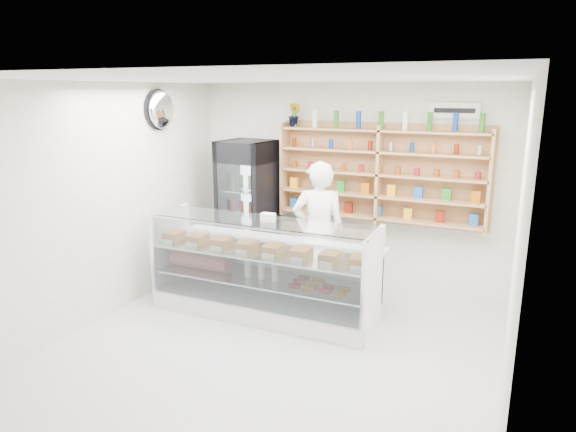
% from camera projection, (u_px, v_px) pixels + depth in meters
% --- Properties ---
extents(room, '(5.00, 5.00, 5.00)m').
position_uv_depth(room, '(269.00, 225.00, 5.09)').
color(room, '#B9B9BE').
rests_on(room, ground).
extents(display_counter, '(2.77, 0.83, 1.21)m').
position_uv_depth(display_counter, '(264.00, 288.00, 6.30)').
color(display_counter, white).
rests_on(display_counter, floor).
extents(shop_worker, '(0.79, 0.67, 1.85)m').
position_uv_depth(shop_worker, '(318.00, 232.00, 6.59)').
color(shop_worker, white).
rests_on(shop_worker, floor).
extents(drinks_cooler, '(0.77, 0.75, 2.00)m').
position_uv_depth(drinks_cooler, '(248.00, 209.00, 7.52)').
color(drinks_cooler, black).
rests_on(drinks_cooler, floor).
extents(wall_shelving, '(2.84, 0.28, 1.33)m').
position_uv_depth(wall_shelving, '(379.00, 174.00, 6.92)').
color(wall_shelving, tan).
rests_on(wall_shelving, back_wall).
extents(potted_plant, '(0.22, 0.20, 0.33)m').
position_uv_depth(potted_plant, '(294.00, 115.00, 7.23)').
color(potted_plant, '#1E6626').
rests_on(potted_plant, wall_shelving).
extents(security_mirror, '(0.15, 0.50, 0.50)m').
position_uv_depth(security_mirror, '(161.00, 110.00, 6.77)').
color(security_mirror, silver).
rests_on(security_mirror, left_wall).
extents(wall_sign, '(0.62, 0.03, 0.20)m').
position_uv_depth(wall_sign, '(455.00, 111.00, 6.47)').
color(wall_sign, white).
rests_on(wall_sign, back_wall).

